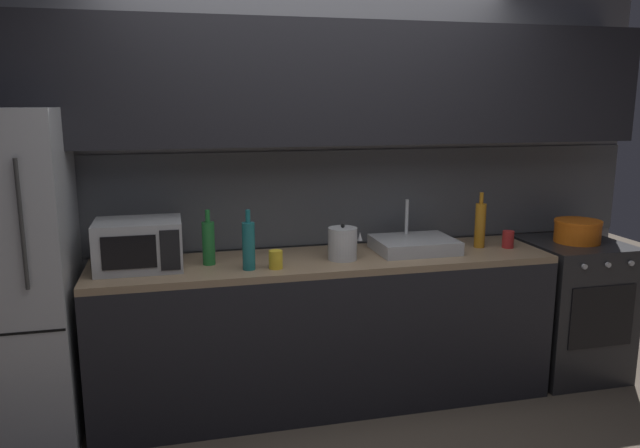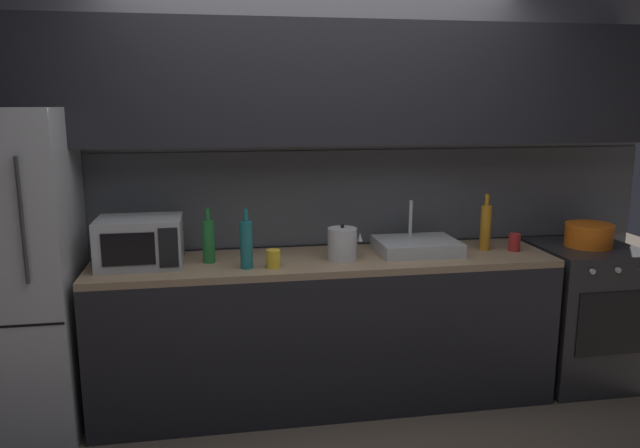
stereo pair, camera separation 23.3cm
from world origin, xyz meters
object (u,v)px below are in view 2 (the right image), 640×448
at_px(kettle, 342,244).
at_px(mug_yellow, 273,259).
at_px(wine_bottle_amber, 486,227).
at_px(mug_red, 514,242).
at_px(oven_range, 581,314).
at_px(wine_bottle_green, 208,241).
at_px(refrigerator, 11,274).
at_px(microwave, 140,242).
at_px(wine_bottle_teal, 246,244).
at_px(cooking_pot, 589,235).

distance_m(kettle, mug_yellow, 0.43).
xyz_separation_m(wine_bottle_amber, mug_yellow, (-1.33, -0.19, -0.09)).
bearing_deg(mug_red, oven_range, 3.13).
bearing_deg(wine_bottle_green, mug_yellow, -26.30).
distance_m(refrigerator, mug_red, 2.90).
height_order(microwave, wine_bottle_green, wine_bottle_green).
relative_size(refrigerator, wine_bottle_teal, 5.35).
height_order(oven_range, cooking_pot, cooking_pot).
bearing_deg(refrigerator, oven_range, -0.02).
distance_m(microwave, wine_bottle_green, 0.37).
relative_size(kettle, wine_bottle_teal, 0.64).
bearing_deg(cooking_pot, wine_bottle_teal, -176.23).
distance_m(wine_bottle_green, cooking_pot, 2.36).
bearing_deg(microwave, wine_bottle_teal, -15.46).
height_order(mug_red, cooking_pot, cooking_pot).
distance_m(mug_red, mug_yellow, 1.50).
relative_size(microwave, mug_red, 4.30).
bearing_deg(microwave, mug_red, -1.24).
relative_size(mug_red, mug_yellow, 1.06).
relative_size(wine_bottle_green, cooking_pot, 1.06).
distance_m(refrigerator, kettle, 1.82).
distance_m(wine_bottle_teal, wine_bottle_amber, 1.48).
bearing_deg(microwave, kettle, -3.74).
height_order(oven_range, kettle, kettle).
bearing_deg(wine_bottle_green, refrigerator, -179.17).
bearing_deg(wine_bottle_green, wine_bottle_teal, -37.46).
height_order(wine_bottle_green, mug_yellow, wine_bottle_green).
distance_m(refrigerator, cooking_pot, 3.42).
bearing_deg(wine_bottle_green, kettle, -5.34).
height_order(wine_bottle_amber, mug_red, wine_bottle_amber).
bearing_deg(cooking_pot, refrigerator, -180.00).
distance_m(oven_range, kettle, 1.69).
height_order(wine_bottle_green, mug_red, wine_bottle_green).
bearing_deg(mug_yellow, oven_range, 4.46).
height_order(microwave, wine_bottle_teal, wine_bottle_teal).
bearing_deg(refrigerator, wine_bottle_teal, -6.43).
bearing_deg(microwave, mug_yellow, -13.67).
xyz_separation_m(refrigerator, microwave, (0.68, 0.02, 0.15)).
xyz_separation_m(wine_bottle_teal, wine_bottle_amber, (1.47, 0.17, 0.01)).
bearing_deg(wine_bottle_green, oven_range, -0.40).
distance_m(oven_range, wine_bottle_amber, 0.91).
bearing_deg(kettle, mug_yellow, -166.04).
distance_m(refrigerator, wine_bottle_teal, 1.28).
bearing_deg(oven_range, cooking_pot, 22.38).
distance_m(microwave, wine_bottle_amber, 2.05).
bearing_deg(refrigerator, microwave, 1.55).
xyz_separation_m(mug_red, cooking_pot, (0.52, 0.03, 0.02)).
height_order(refrigerator, oven_range, refrigerator).
distance_m(refrigerator, microwave, 0.70).
xyz_separation_m(microwave, mug_red, (2.22, -0.05, -0.08)).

